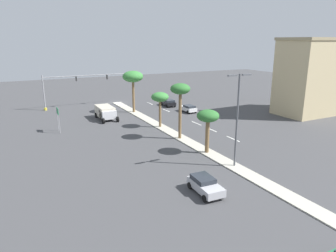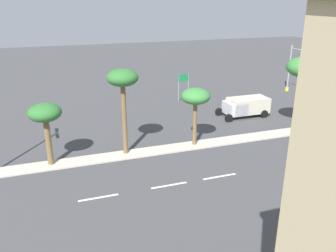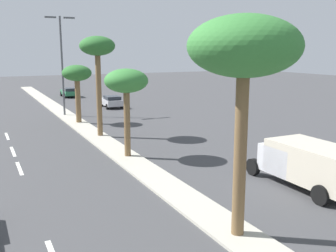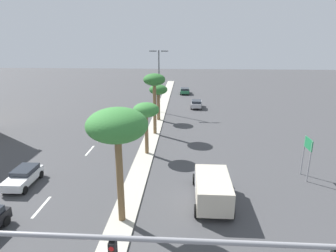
{
  "view_description": "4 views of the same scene",
  "coord_description": "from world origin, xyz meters",
  "px_view_note": "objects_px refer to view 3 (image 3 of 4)",
  "views": [
    {
      "loc": [
        20.52,
        64.34,
        13.15
      ],
      "look_at": [
        2.35,
        29.09,
        2.19
      ],
      "focal_mm": 33.28,
      "sensor_mm": 36.0,
      "label": 1
    },
    {
      "loc": [
        -27.72,
        34.35,
        13.15
      ],
      "look_at": [
        -2.69,
        25.74,
        3.37
      ],
      "focal_mm": 37.18,
      "sensor_mm": 36.0,
      "label": 2
    },
    {
      "loc": [
        -7.96,
        -0.02,
        6.58
      ],
      "look_at": [
        3.41,
        23.05,
        1.57
      ],
      "focal_mm": 41.36,
      "sensor_mm": 36.0,
      "label": 3
    },
    {
      "loc": [
        4.09,
        -5.93,
        11.78
      ],
      "look_at": [
        2.1,
        26.52,
        1.79
      ],
      "focal_mm": 30.79,
      "sensor_mm": 36.0,
      "label": 4
    }
  ],
  "objects_px": {
    "palm_tree_rear": "(244,50)",
    "street_lamp_mid": "(62,58)",
    "palm_tree_inboard": "(126,83)",
    "sedan_silver_inboard": "(111,101)",
    "palm_tree_center": "(77,75)",
    "sedan_green_right": "(70,92)",
    "palm_tree_right": "(97,51)",
    "box_truck": "(308,162)"
  },
  "relations": [
    {
      "from": "palm_tree_rear",
      "to": "palm_tree_right",
      "type": "height_order",
      "value": "palm_tree_rear"
    },
    {
      "from": "palm_tree_rear",
      "to": "palm_tree_inboard",
      "type": "height_order",
      "value": "palm_tree_rear"
    },
    {
      "from": "street_lamp_mid",
      "to": "palm_tree_right",
      "type": "bearing_deg",
      "value": -87.63
    },
    {
      "from": "palm_tree_inboard",
      "to": "palm_tree_center",
      "type": "xyz_separation_m",
      "value": [
        0.03,
        12.95,
        -0.25
      ]
    },
    {
      "from": "palm_tree_inboard",
      "to": "sedan_silver_inboard",
      "type": "xyz_separation_m",
      "value": [
        5.9,
        21.32,
        -3.9
      ]
    },
    {
      "from": "palm_tree_center",
      "to": "street_lamp_mid",
      "type": "height_order",
      "value": "street_lamp_mid"
    },
    {
      "from": "palm_tree_rear",
      "to": "street_lamp_mid",
      "type": "bearing_deg",
      "value": 90.29
    },
    {
      "from": "palm_tree_inboard",
      "to": "sedan_green_right",
      "type": "bearing_deg",
      "value": 83.66
    },
    {
      "from": "street_lamp_mid",
      "to": "palm_tree_center",
      "type": "bearing_deg",
      "value": -86.12
    },
    {
      "from": "palm_tree_right",
      "to": "sedan_green_right",
      "type": "height_order",
      "value": "palm_tree_right"
    },
    {
      "from": "box_truck",
      "to": "sedan_silver_inboard",
      "type": "bearing_deg",
      "value": 90.26
    },
    {
      "from": "palm_tree_inboard",
      "to": "palm_tree_center",
      "type": "bearing_deg",
      "value": 89.86
    },
    {
      "from": "palm_tree_inboard",
      "to": "sedan_silver_inboard",
      "type": "bearing_deg",
      "value": 74.52
    },
    {
      "from": "palm_tree_rear",
      "to": "palm_tree_center",
      "type": "relative_size",
      "value": 1.46
    },
    {
      "from": "sedan_green_right",
      "to": "sedan_silver_inboard",
      "type": "distance_m",
      "value": 13.23
    },
    {
      "from": "palm_tree_rear",
      "to": "palm_tree_center",
      "type": "xyz_separation_m",
      "value": [
        0.18,
        24.61,
        -2.18
      ]
    },
    {
      "from": "sedan_green_right",
      "to": "sedan_silver_inboard",
      "type": "bearing_deg",
      "value": -80.94
    },
    {
      "from": "street_lamp_mid",
      "to": "sedan_green_right",
      "type": "relative_size",
      "value": 2.35
    },
    {
      "from": "sedan_green_right",
      "to": "palm_tree_center",
      "type": "bearing_deg",
      "value": -100.02
    },
    {
      "from": "palm_tree_inboard",
      "to": "palm_tree_center",
      "type": "relative_size",
      "value": 1.04
    },
    {
      "from": "palm_tree_rear",
      "to": "sedan_green_right",
      "type": "bearing_deg",
      "value": 85.08
    },
    {
      "from": "sedan_green_right",
      "to": "sedan_silver_inboard",
      "type": "xyz_separation_m",
      "value": [
        2.08,
        -13.07,
        0.03
      ]
    },
    {
      "from": "palm_tree_right",
      "to": "street_lamp_mid",
      "type": "relative_size",
      "value": 0.77
    },
    {
      "from": "palm_tree_center",
      "to": "sedan_silver_inboard",
      "type": "xyz_separation_m",
      "value": [
        5.87,
        8.37,
        -3.65
      ]
    },
    {
      "from": "palm_tree_right",
      "to": "palm_tree_rear",
      "type": "bearing_deg",
      "value": -90.99
    },
    {
      "from": "street_lamp_mid",
      "to": "sedan_silver_inboard",
      "type": "relative_size",
      "value": 2.52
    },
    {
      "from": "palm_tree_center",
      "to": "box_truck",
      "type": "relative_size",
      "value": 0.89
    },
    {
      "from": "palm_tree_inboard",
      "to": "street_lamp_mid",
      "type": "xyz_separation_m",
      "value": [
        -0.29,
        17.74,
        1.22
      ]
    },
    {
      "from": "palm_tree_right",
      "to": "palm_tree_center",
      "type": "distance_m",
      "value": 6.75
    },
    {
      "from": "palm_tree_inboard",
      "to": "palm_tree_right",
      "type": "bearing_deg",
      "value": 88.51
    },
    {
      "from": "sedan_silver_inboard",
      "to": "palm_tree_rear",
      "type": "bearing_deg",
      "value": -100.39
    },
    {
      "from": "sedan_silver_inboard",
      "to": "palm_tree_inboard",
      "type": "bearing_deg",
      "value": -105.48
    },
    {
      "from": "palm_tree_center",
      "to": "palm_tree_inboard",
      "type": "bearing_deg",
      "value": -90.14
    },
    {
      "from": "palm_tree_right",
      "to": "sedan_silver_inboard",
      "type": "height_order",
      "value": "palm_tree_right"
    },
    {
      "from": "palm_tree_center",
      "to": "sedan_silver_inboard",
      "type": "bearing_deg",
      "value": 54.94
    },
    {
      "from": "sedan_green_right",
      "to": "palm_tree_right",
      "type": "bearing_deg",
      "value": -97.47
    },
    {
      "from": "palm_tree_inboard",
      "to": "street_lamp_mid",
      "type": "bearing_deg",
      "value": 90.95
    },
    {
      "from": "palm_tree_inboard",
      "to": "street_lamp_mid",
      "type": "relative_size",
      "value": 0.55
    },
    {
      "from": "palm_tree_center",
      "to": "street_lamp_mid",
      "type": "relative_size",
      "value": 0.53
    },
    {
      "from": "palm_tree_right",
      "to": "palm_tree_center",
      "type": "height_order",
      "value": "palm_tree_right"
    },
    {
      "from": "palm_tree_rear",
      "to": "sedan_green_right",
      "type": "height_order",
      "value": "palm_tree_rear"
    },
    {
      "from": "palm_tree_center",
      "to": "sedan_green_right",
      "type": "bearing_deg",
      "value": 79.98
    }
  ]
}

